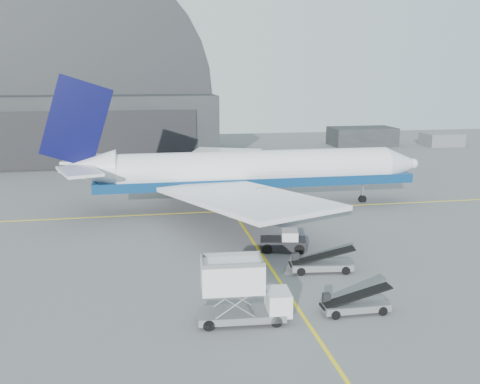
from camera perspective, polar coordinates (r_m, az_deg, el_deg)
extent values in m
plane|color=#565659|center=(43.92, 3.61, -8.53)|extent=(200.00, 200.00, 0.00)
cube|color=yellow|center=(62.59, -0.79, -2.02)|extent=(80.00, 0.25, 0.02)
cube|color=yellow|center=(42.11, 4.27, -9.47)|extent=(0.25, 40.00, 0.02)
cube|color=black|center=(105.86, -16.93, 6.74)|extent=(50.00, 28.00, 12.00)
cube|color=black|center=(92.04, -17.83, 5.25)|extent=(42.00, 0.40, 9.50)
cube|color=black|center=(122.64, 12.84, 4.88)|extent=(14.00, 8.00, 4.00)
cube|color=slate|center=(126.83, 20.66, 4.63)|extent=(8.00, 6.00, 2.80)
cylinder|color=white|center=(63.46, 1.80, 2.50)|extent=(32.47, 4.33, 4.33)
cone|color=white|center=(69.57, 16.66, 2.87)|extent=(3.97, 4.33, 4.33)
sphere|color=white|center=(70.40, 17.97, 2.90)|extent=(1.26, 1.26, 1.26)
cone|color=white|center=(62.28, -15.93, 2.33)|extent=(6.31, 4.33, 4.33)
cube|color=black|center=(69.00, 15.88, 3.30)|extent=(2.35, 1.98, 0.63)
cube|color=navy|center=(63.72, 1.80, 1.26)|extent=(37.88, 4.37, 1.08)
cube|color=white|center=(52.54, 0.43, -0.63)|extent=(16.63, 22.12, 1.32)
cube|color=white|center=(73.51, -2.73, 3.18)|extent=(16.63, 22.12, 1.32)
cube|color=white|center=(58.26, -16.77, 2.14)|extent=(5.52, 7.55, 0.32)
cube|color=white|center=(66.23, -16.03, 3.39)|extent=(5.52, 7.55, 0.32)
cube|color=#070833|center=(61.70, -17.07, 7.16)|extent=(8.36, 0.45, 10.39)
cylinder|color=gray|center=(56.85, 2.43, -1.11)|extent=(4.69, 2.44, 2.44)
cylinder|color=gray|center=(70.67, -0.15, 1.62)|extent=(4.69, 2.44, 2.44)
cylinder|color=#A5A5AA|center=(68.23, 12.96, -0.04)|extent=(0.25, 0.25, 2.53)
cylinder|color=black|center=(68.42, 12.93, -0.74)|extent=(0.99, 0.32, 0.99)
cylinder|color=black|center=(61.23, 0.69, -1.88)|extent=(1.17, 0.41, 1.17)
cylinder|color=black|center=(66.74, -0.26, -0.66)|extent=(1.17, 0.41, 1.17)
cube|color=slate|center=(35.51, 0.11, -12.92)|extent=(5.75, 2.60, 0.47)
cube|color=silver|center=(35.54, 4.10, -11.60)|extent=(1.63, 2.24, 1.50)
cube|color=black|center=(35.57, 5.24, -11.18)|extent=(0.19, 1.78, 0.84)
cube|color=silver|center=(34.38, -0.83, -8.95)|extent=(4.07, 2.58, 1.87)
cylinder|color=black|center=(34.99, 3.92, -13.61)|extent=(0.77, 0.33, 0.75)
cylinder|color=black|center=(36.74, 3.34, -12.27)|extent=(0.77, 0.33, 0.75)
cylinder|color=black|center=(34.52, -3.35, -13.99)|extent=(0.77, 0.33, 0.75)
cylinder|color=black|center=(36.29, -3.54, -12.60)|extent=(0.77, 0.33, 0.75)
cube|color=black|center=(49.08, 4.59, -5.54)|extent=(4.51, 3.12, 0.92)
cube|color=silver|center=(48.86, 5.33, -4.63)|extent=(1.81, 2.12, 0.92)
cylinder|color=black|center=(48.23, 6.35, -6.10)|extent=(0.98, 0.56, 0.92)
cylinder|color=black|center=(50.18, 6.20, -5.35)|extent=(0.98, 0.56, 0.92)
cylinder|color=black|center=(48.12, 2.91, -6.08)|extent=(0.98, 0.56, 0.92)
cylinder|color=black|center=(50.07, 2.90, -5.33)|extent=(0.98, 0.56, 0.92)
cube|color=slate|center=(37.57, 12.18, -11.81)|extent=(4.54, 1.55, 0.46)
cube|color=black|center=(37.28, 12.24, -10.80)|extent=(4.83, 1.04, 1.32)
cube|color=black|center=(37.21, 9.19, -11.06)|extent=(0.52, 0.41, 0.62)
cylinder|color=black|center=(37.68, 14.97, -12.15)|extent=(0.62, 0.26, 0.62)
cylinder|color=black|center=(38.86, 14.05, -11.31)|extent=(0.62, 0.26, 0.62)
cylinder|color=black|center=(36.46, 10.16, -12.77)|extent=(0.62, 0.26, 0.62)
cylinder|color=black|center=(37.68, 9.38, -11.87)|extent=(0.62, 0.26, 0.62)
cube|color=slate|center=(44.30, 8.67, -7.76)|extent=(5.14, 2.25, 0.51)
cube|color=black|center=(44.03, 8.71, -6.79)|extent=(5.40, 1.73, 1.45)
cube|color=black|center=(44.30, 5.93, -6.90)|extent=(0.61, 0.51, 0.68)
cylinder|color=black|center=(44.06, 11.21, -8.21)|extent=(0.71, 0.36, 0.68)
cylinder|color=black|center=(45.50, 10.70, -7.51)|extent=(0.71, 0.36, 0.68)
cylinder|color=black|center=(43.29, 6.52, -8.43)|extent=(0.71, 0.36, 0.68)
cylinder|color=black|center=(44.75, 6.16, -7.70)|extent=(0.71, 0.36, 0.68)
cube|color=#EB4007|center=(40.52, -1.70, -10.35)|extent=(0.36, 0.36, 0.03)
cone|color=#EB4007|center=(40.42, -1.70, -10.03)|extent=(0.36, 0.36, 0.53)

